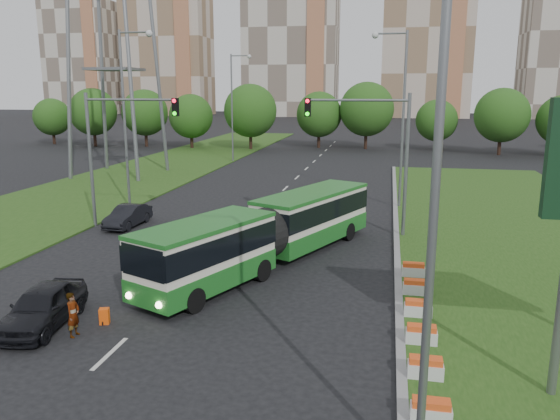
% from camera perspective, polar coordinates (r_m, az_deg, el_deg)
% --- Properties ---
extents(ground, '(360.00, 360.00, 0.00)m').
position_cam_1_polar(ground, '(22.75, -3.28, -8.61)').
color(ground, black).
rests_on(ground, ground).
extents(grass_median, '(14.00, 60.00, 0.15)m').
position_cam_1_polar(grass_median, '(30.62, 25.24, -4.08)').
color(grass_median, '#224814').
rests_on(grass_median, ground).
extents(median_kerb, '(0.30, 60.00, 0.18)m').
position_cam_1_polar(median_kerb, '(29.66, 12.10, -3.62)').
color(median_kerb, gray).
rests_on(median_kerb, ground).
extents(left_verge, '(12.00, 110.00, 0.10)m').
position_cam_1_polar(left_verge, '(51.83, -15.77, 3.01)').
color(left_verge, '#224814').
rests_on(left_verge, ground).
extents(lane_markings, '(0.20, 100.00, 0.01)m').
position_cam_1_polar(lane_markings, '(42.19, -0.45, 1.33)').
color(lane_markings, silver).
rests_on(lane_markings, ground).
extents(flower_planters, '(1.10, 11.50, 0.60)m').
position_cam_1_polar(flower_planters, '(19.66, 14.39, -11.09)').
color(flower_planters, silver).
rests_on(flower_planters, grass_median).
extents(traffic_mast_median, '(5.76, 0.32, 8.00)m').
position_cam_1_polar(traffic_mast_median, '(30.67, 10.12, 7.01)').
color(traffic_mast_median, slate).
rests_on(traffic_mast_median, ground).
extents(traffic_mast_left, '(5.76, 0.32, 8.00)m').
position_cam_1_polar(traffic_mast_left, '(33.60, -16.94, 7.13)').
color(traffic_mast_left, slate).
rests_on(traffic_mast_left, ground).
extents(street_lamps, '(36.00, 60.00, 12.00)m').
position_cam_1_polar(street_lamps, '(31.74, -4.16, 8.53)').
color(street_lamps, slate).
rests_on(street_lamps, ground).
extents(tree_line, '(120.00, 8.00, 9.00)m').
position_cam_1_polar(tree_line, '(75.76, 14.92, 9.32)').
color(tree_line, '#1E4C14').
rests_on(tree_line, ground).
extents(apartment_tower_west, '(26.00, 15.00, 48.00)m').
position_cam_1_polar(apartment_tower_west, '(185.16, -11.67, 17.18)').
color(apartment_tower_west, '#C1AF9B').
rests_on(apartment_tower_west, ground).
extents(apartment_tower_cwest, '(28.00, 15.00, 52.00)m').
position_cam_1_polar(apartment_tower_cwest, '(174.13, 1.20, 18.40)').
color(apartment_tower_cwest, beige).
rests_on(apartment_tower_cwest, ground).
extents(apartment_tower_ceast, '(25.00, 15.00, 50.00)m').
position_cam_1_polar(apartment_tower_ceast, '(171.62, 15.14, 17.74)').
color(apartment_tower_ceast, '#C1AF9B').
rests_on(apartment_tower_ceast, ground).
extents(midrise_west, '(22.00, 14.00, 36.00)m').
position_cam_1_polar(midrise_west, '(198.13, -19.88, 14.65)').
color(midrise_west, beige).
rests_on(midrise_west, ground).
extents(articulated_bus, '(2.43, 15.58, 2.57)m').
position_cam_1_polar(articulated_bus, '(25.98, -1.62, -2.25)').
color(articulated_bus, silver).
rests_on(articulated_bus, ground).
extents(car_left_near, '(2.22, 4.49, 1.47)m').
position_cam_1_polar(car_left_near, '(21.16, -23.57, -9.21)').
color(car_left_near, black).
rests_on(car_left_near, ground).
extents(car_left_far, '(1.51, 3.97, 1.29)m').
position_cam_1_polar(car_left_far, '(34.44, -15.61, -0.61)').
color(car_left_far, black).
rests_on(car_left_far, ground).
extents(pedestrian, '(0.39, 0.58, 1.56)m').
position_cam_1_polar(pedestrian, '(19.94, -20.81, -10.17)').
color(pedestrian, gray).
rests_on(pedestrian, ground).
extents(shopping_trolley, '(0.33, 0.35, 0.57)m').
position_cam_1_polar(shopping_trolley, '(20.77, -17.88, -10.52)').
color(shopping_trolley, '#F5500C').
rests_on(shopping_trolley, ground).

